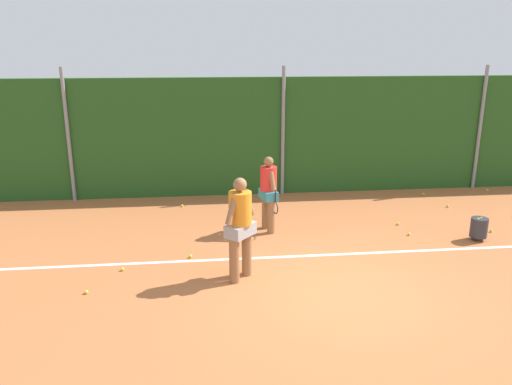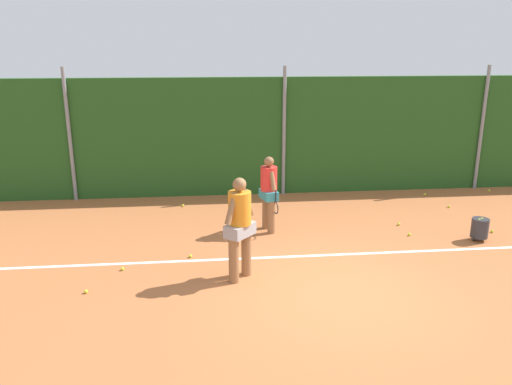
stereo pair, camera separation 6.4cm
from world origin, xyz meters
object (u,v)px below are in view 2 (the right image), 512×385
(tennis_ball_13, at_px, (122,269))
(tennis_ball_0, at_px, (449,206))
(tennis_ball_6, at_px, (492,231))
(tennis_ball_11, at_px, (399,224))
(tennis_ball_2, at_px, (425,194))
(ball_hopper, at_px, (480,228))
(tennis_ball_3, at_px, (190,256))
(tennis_ball_9, at_px, (410,234))
(player_midcourt, at_px, (269,190))
(tennis_ball_12, at_px, (274,215))
(tennis_ball_5, at_px, (183,206))
(player_foreground_near, at_px, (240,223))
(tennis_ball_10, at_px, (489,190))
(tennis_ball_4, at_px, (234,212))
(tennis_ball_1, at_px, (86,291))

(tennis_ball_13, bearing_deg, tennis_ball_0, 20.88)
(tennis_ball_6, distance_m, tennis_ball_11, 2.03)
(tennis_ball_2, bearing_deg, ball_hopper, -94.83)
(tennis_ball_3, height_order, tennis_ball_9, same)
(player_midcourt, xyz_separation_m, tennis_ball_2, (4.73, 2.31, -0.93))
(tennis_ball_0, bearing_deg, tennis_ball_12, -177.38)
(tennis_ball_11, bearing_deg, tennis_ball_3, -164.06)
(tennis_ball_11, distance_m, tennis_ball_12, 2.99)
(ball_hopper, relative_size, tennis_ball_0, 7.78)
(tennis_ball_5, xyz_separation_m, tennis_ball_12, (2.27, -1.00, 0.00))
(tennis_ball_5, height_order, tennis_ball_12, same)
(ball_hopper, relative_size, tennis_ball_5, 7.78)
(tennis_ball_3, relative_size, tennis_ball_5, 1.00)
(player_foreground_near, xyz_separation_m, tennis_ball_11, (3.91, 2.39, -1.03))
(player_foreground_near, bearing_deg, player_midcourt, 22.86)
(ball_hopper, bearing_deg, tennis_ball_12, 153.88)
(tennis_ball_6, bearing_deg, tennis_ball_12, 161.04)
(tennis_ball_5, xyz_separation_m, tennis_ball_13, (-0.99, -3.80, 0.00))
(tennis_ball_10, bearing_deg, tennis_ball_12, -166.78)
(tennis_ball_5, relative_size, tennis_ball_10, 1.00)
(player_midcourt, height_order, tennis_ball_6, player_midcourt)
(tennis_ball_4, bearing_deg, tennis_ball_3, -110.95)
(tennis_ball_10, bearing_deg, tennis_ball_4, -170.96)
(tennis_ball_9, relative_size, tennis_ball_11, 1.00)
(tennis_ball_1, bearing_deg, ball_hopper, 11.45)
(tennis_ball_5, distance_m, tennis_ball_10, 8.77)
(tennis_ball_11, bearing_deg, tennis_ball_5, 159.06)
(tennis_ball_6, bearing_deg, tennis_ball_5, 159.44)
(player_midcourt, xyz_separation_m, tennis_ball_10, (6.75, 2.50, -0.93))
(ball_hopper, xyz_separation_m, tennis_ball_2, (0.29, 3.38, -0.26))
(ball_hopper, height_order, tennis_ball_5, ball_hopper)
(tennis_ball_6, relative_size, tennis_ball_9, 1.00)
(tennis_ball_11, height_order, tennis_ball_12, same)
(tennis_ball_6, distance_m, tennis_ball_10, 3.61)
(tennis_ball_2, height_order, tennis_ball_6, same)
(player_foreground_near, height_order, player_midcourt, player_foreground_near)
(tennis_ball_0, bearing_deg, tennis_ball_5, 173.49)
(tennis_ball_2, bearing_deg, tennis_ball_12, -163.43)
(player_foreground_near, bearing_deg, tennis_ball_5, 57.26)
(tennis_ball_5, relative_size, tennis_ball_6, 1.00)
(player_midcourt, relative_size, tennis_ball_12, 26.10)
(tennis_ball_12, bearing_deg, tennis_ball_2, 16.57)
(tennis_ball_13, bearing_deg, tennis_ball_5, 75.40)
(tennis_ball_4, xyz_separation_m, tennis_ball_6, (5.73, -1.97, 0.00))
(tennis_ball_9, distance_m, tennis_ball_12, 3.25)
(tennis_ball_9, bearing_deg, player_foreground_near, -156.18)
(player_foreground_near, xyz_separation_m, player_midcourt, (0.82, 2.37, -0.09))
(tennis_ball_11, bearing_deg, player_foreground_near, -148.51)
(player_midcourt, distance_m, tennis_ball_12, 1.37)
(tennis_ball_11, height_order, tennis_ball_13, same)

